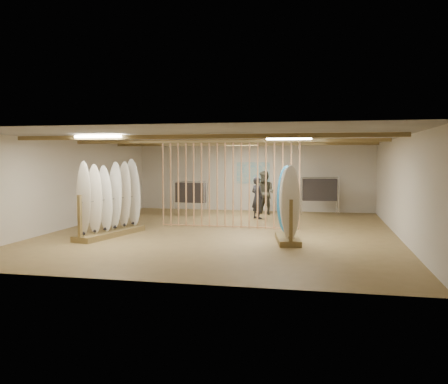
% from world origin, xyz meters
% --- Properties ---
extents(floor, '(12.00, 12.00, 0.00)m').
position_xyz_m(floor, '(0.00, 0.00, 0.00)').
color(floor, olive).
rests_on(floor, ground).
extents(ceiling, '(12.00, 12.00, 0.00)m').
position_xyz_m(ceiling, '(0.00, 0.00, 2.80)').
color(ceiling, gray).
rests_on(ceiling, ground).
extents(wall_back, '(12.00, 0.00, 12.00)m').
position_xyz_m(wall_back, '(0.00, 6.00, 1.40)').
color(wall_back, beige).
rests_on(wall_back, ground).
extents(wall_front, '(12.00, 0.00, 12.00)m').
position_xyz_m(wall_front, '(0.00, -6.00, 1.40)').
color(wall_front, beige).
rests_on(wall_front, ground).
extents(wall_left, '(0.00, 12.00, 12.00)m').
position_xyz_m(wall_left, '(-5.00, 0.00, 1.40)').
color(wall_left, beige).
rests_on(wall_left, ground).
extents(wall_right, '(0.00, 12.00, 12.00)m').
position_xyz_m(wall_right, '(5.00, 0.00, 1.40)').
color(wall_right, beige).
rests_on(wall_right, ground).
extents(ceiling_slats, '(9.50, 6.12, 0.10)m').
position_xyz_m(ceiling_slats, '(0.00, 0.00, 2.72)').
color(ceiling_slats, olive).
rests_on(ceiling_slats, ground).
extents(light_panels, '(1.20, 0.35, 0.06)m').
position_xyz_m(light_panels, '(0.00, 0.00, 2.74)').
color(light_panels, white).
rests_on(light_panels, ground).
extents(bamboo_partition, '(4.45, 0.05, 2.78)m').
position_xyz_m(bamboo_partition, '(0.00, 0.80, 1.40)').
color(bamboo_partition, tan).
rests_on(bamboo_partition, ground).
extents(poster, '(1.40, 0.03, 0.90)m').
position_xyz_m(poster, '(0.00, 5.98, 1.60)').
color(poster, teal).
rests_on(poster, ground).
extents(rack_left, '(1.13, 2.67, 2.10)m').
position_xyz_m(rack_left, '(-2.99, -1.48, 0.72)').
color(rack_left, olive).
rests_on(rack_left, floor).
extents(rack_right, '(0.83, 1.78, 1.99)m').
position_xyz_m(rack_right, '(2.01, -1.40, 0.67)').
color(rack_right, olive).
rests_on(rack_right, floor).
extents(clothing_rack_a, '(1.26, 0.48, 1.36)m').
position_xyz_m(clothing_rack_a, '(-2.13, 3.83, 0.89)').
color(clothing_rack_a, silver).
rests_on(clothing_rack_a, floor).
extents(clothing_rack_b, '(1.41, 0.54, 1.52)m').
position_xyz_m(clothing_rack_b, '(2.78, 5.04, 0.99)').
color(clothing_rack_b, silver).
rests_on(clothing_rack_b, floor).
extents(shopper_a, '(0.76, 0.74, 1.75)m').
position_xyz_m(shopper_a, '(0.55, 3.30, 0.87)').
color(shopper_a, '#26272E').
rests_on(shopper_a, floor).
extents(shopper_b, '(1.17, 1.08, 1.95)m').
position_xyz_m(shopper_b, '(0.66, 4.63, 0.97)').
color(shopper_b, '#3B3A2E').
rests_on(shopper_b, floor).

